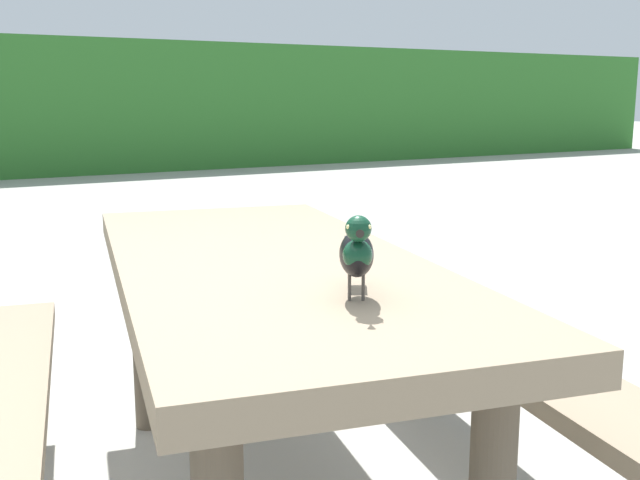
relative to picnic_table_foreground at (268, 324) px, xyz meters
name	(u,v)px	position (x,y,z in m)	size (l,w,h in m)	color
picnic_table_foreground	(268,324)	(0.00, 0.00, 0.00)	(1.99, 2.01, 0.74)	#84725B
bird_grackle	(357,252)	(-0.03, -0.48, 0.29)	(0.17, 0.26, 0.18)	black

